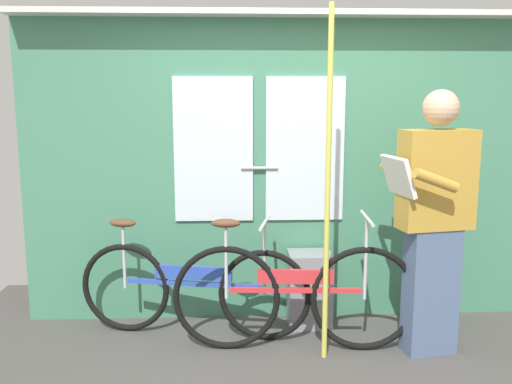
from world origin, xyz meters
TOP-DOWN VIEW (x-y plane):
  - train_door_wall at (-0.01, 1.16)m, footprint 4.03×0.28m
  - bicycle_near_door at (-0.71, 0.79)m, footprint 1.70×0.51m
  - bicycle_leaning_behind at (0.01, 0.52)m, footprint 1.70×0.44m
  - passenger_reading_newspaper at (0.93, 0.45)m, footprint 0.62×0.56m
  - trash_bin_by_wall at (0.18, 0.95)m, footprint 0.33×0.28m
  - handrail_pole at (0.21, 0.40)m, footprint 0.04×0.04m

SIDE VIEW (x-z plane):
  - trash_bin_by_wall at x=0.18m, z-range 0.00..0.57m
  - bicycle_near_door at x=-0.71m, z-range -0.08..0.81m
  - bicycle_leaning_behind at x=0.01m, z-range -0.08..0.87m
  - passenger_reading_newspaper at x=0.93m, z-range 0.05..1.85m
  - handrail_pole at x=0.21m, z-range 0.00..2.32m
  - train_door_wall at x=-0.01m, z-range 0.05..2.41m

